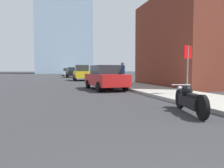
{
  "coord_description": "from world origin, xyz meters",
  "views": [
    {
      "loc": [
        -0.71,
        -0.66,
        1.29
      ],
      "look_at": [
        1.24,
        6.45,
        0.82
      ],
      "focal_mm": 35.0,
      "sensor_mm": 36.0,
      "label": 1
    }
  ],
  "objects_px": {
    "parked_car_red": "(105,77)",
    "parked_car_silver": "(67,72)",
    "parked_car_black": "(72,72)",
    "pedestrian": "(122,73)",
    "parked_car_yellow": "(82,73)",
    "stop_sign": "(188,61)",
    "motorcycle": "(189,99)"
  },
  "relations": [
    {
      "from": "parked_car_yellow",
      "to": "parked_car_black",
      "type": "bearing_deg",
      "value": 92.05
    },
    {
      "from": "parked_car_yellow",
      "to": "parked_car_black",
      "type": "distance_m",
      "value": 11.65
    },
    {
      "from": "parked_car_black",
      "to": "parked_car_silver",
      "type": "distance_m",
      "value": 10.2
    },
    {
      "from": "parked_car_yellow",
      "to": "parked_car_silver",
      "type": "height_order",
      "value": "parked_car_yellow"
    },
    {
      "from": "parked_car_red",
      "to": "parked_car_silver",
      "type": "relative_size",
      "value": 1.13
    },
    {
      "from": "stop_sign",
      "to": "parked_car_black",
      "type": "bearing_deg",
      "value": 95.32
    },
    {
      "from": "motorcycle",
      "to": "parked_car_yellow",
      "type": "xyz_separation_m",
      "value": [
        -0.46,
        21.23,
        0.52
      ]
    },
    {
      "from": "motorcycle",
      "to": "parked_car_yellow",
      "type": "height_order",
      "value": "parked_car_yellow"
    },
    {
      "from": "parked_car_black",
      "to": "parked_car_silver",
      "type": "height_order",
      "value": "parked_car_black"
    },
    {
      "from": "parked_car_black",
      "to": "parked_car_silver",
      "type": "relative_size",
      "value": 1.06
    },
    {
      "from": "parked_car_silver",
      "to": "pedestrian",
      "type": "xyz_separation_m",
      "value": [
        2.24,
        -31.96,
        0.22
      ]
    },
    {
      "from": "parked_car_black",
      "to": "pedestrian",
      "type": "height_order",
      "value": "pedestrian"
    },
    {
      "from": "parked_car_yellow",
      "to": "parked_car_silver",
      "type": "xyz_separation_m",
      "value": [
        -0.27,
        21.85,
        -0.09
      ]
    },
    {
      "from": "parked_car_yellow",
      "to": "stop_sign",
      "type": "height_order",
      "value": "stop_sign"
    },
    {
      "from": "motorcycle",
      "to": "stop_sign",
      "type": "height_order",
      "value": "stop_sign"
    },
    {
      "from": "parked_car_red",
      "to": "pedestrian",
      "type": "height_order",
      "value": "pedestrian"
    },
    {
      "from": "parked_car_red",
      "to": "parked_car_black",
      "type": "xyz_separation_m",
      "value": [
        0.02,
        24.62,
        0.08
      ]
    },
    {
      "from": "parked_car_yellow",
      "to": "parked_car_silver",
      "type": "relative_size",
      "value": 1.12
    },
    {
      "from": "parked_car_red",
      "to": "stop_sign",
      "type": "bearing_deg",
      "value": -65.39
    },
    {
      "from": "parked_car_black",
      "to": "parked_car_red",
      "type": "bearing_deg",
      "value": -91.91
    },
    {
      "from": "parked_car_red",
      "to": "parked_car_silver",
      "type": "height_order",
      "value": "parked_car_silver"
    },
    {
      "from": "parked_car_black",
      "to": "parked_car_silver",
      "type": "xyz_separation_m",
      "value": [
        -0.16,
        10.2,
        -0.04
      ]
    },
    {
      "from": "pedestrian",
      "to": "parked_car_black",
      "type": "bearing_deg",
      "value": 95.46
    },
    {
      "from": "motorcycle",
      "to": "parked_car_black",
      "type": "relative_size",
      "value": 0.56
    },
    {
      "from": "parked_car_yellow",
      "to": "stop_sign",
      "type": "relative_size",
      "value": 1.96
    },
    {
      "from": "parked_car_black",
      "to": "parked_car_yellow",
      "type": "bearing_deg",
      "value": -91.34
    },
    {
      "from": "stop_sign",
      "to": "pedestrian",
      "type": "height_order",
      "value": "stop_sign"
    },
    {
      "from": "motorcycle",
      "to": "stop_sign",
      "type": "distance_m",
      "value": 4.17
    },
    {
      "from": "pedestrian",
      "to": "parked_car_silver",
      "type": "bearing_deg",
      "value": 94.01
    },
    {
      "from": "pedestrian",
      "to": "motorcycle",
      "type": "bearing_deg",
      "value": -97.74
    },
    {
      "from": "parked_car_red",
      "to": "stop_sign",
      "type": "relative_size",
      "value": 1.98
    },
    {
      "from": "motorcycle",
      "to": "pedestrian",
      "type": "bearing_deg",
      "value": 96.29
    }
  ]
}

